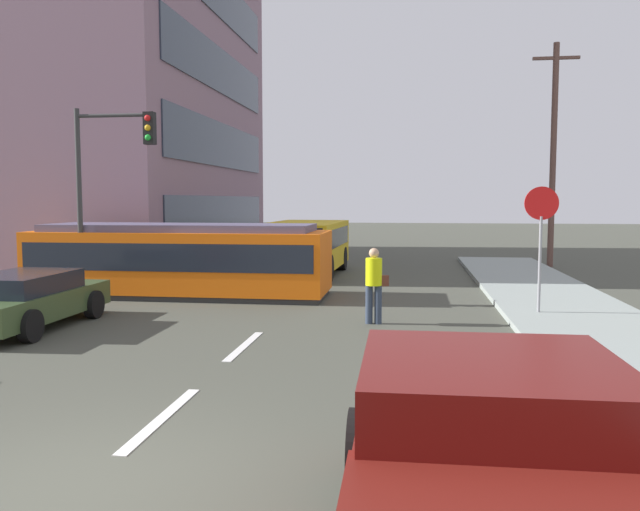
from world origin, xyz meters
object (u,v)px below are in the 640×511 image
Objects in this scene: streetcar_tram at (180,259)px; city_bus at (305,245)px; stop_sign at (541,223)px; utility_pole_mid at (553,152)px; parked_sedan_mid at (25,299)px; pickup_truck_parked at (500,487)px; traffic_light_mast at (108,168)px; pedestrian_crossing at (374,281)px.

streetcar_tram is 6.07m from city_bus.
utility_pole_mid is at bearing 77.13° from stop_sign.
utility_pole_mid reaches higher than city_bus.
streetcar_tram is at bearing 72.31° from parked_sedan_mid.
streetcar_tram is 14.84m from pickup_truck_parked.
traffic_light_mast is (-10.92, 1.02, 1.35)m from stop_sign.
stop_sign is (3.72, 1.22, 1.25)m from pedestrian_crossing.
parked_sedan_mid is (-4.25, -10.41, -0.47)m from city_bus.
parked_sedan_mid is at bearing -133.19° from utility_pole_mid.
pedestrian_crossing is 0.39× the size of parked_sedan_mid.
parked_sedan_mid is 4.79m from traffic_light_mast.
pedestrian_crossing is 0.58× the size of stop_sign.
traffic_light_mast is at bearing 125.81° from pickup_truck_parked.
traffic_light_mast is (-8.58, 11.89, 2.75)m from pickup_truck_parked.
parked_sedan_mid is 0.48× the size of utility_pole_mid.
stop_sign reaches higher than parked_sedan_mid.
utility_pole_mid is at bearing 77.48° from pickup_truck_parked.
streetcar_tram is at bearing 166.94° from stop_sign.
streetcar_tram is at bearing -116.14° from city_bus.
streetcar_tram is 1.66× the size of pickup_truck_parked.
streetcar_tram is 3.14m from traffic_light_mast.
traffic_light_mast reaches higher than pickup_truck_parked.
stop_sign reaches higher than pedestrian_crossing.
city_bus is at bearing 103.34° from pickup_truck_parked.
stop_sign is 0.56× the size of traffic_light_mast.
pickup_truck_parked is at bearing -61.59° from streetcar_tram.
stop_sign is at bearing -13.06° from streetcar_tram.
pedestrian_crossing is 4.11m from stop_sign.
pickup_truck_parked is 1.75× the size of stop_sign.
pickup_truck_parked reaches higher than parked_sedan_mid.
streetcar_tram is at bearing 149.10° from pedestrian_crossing.
city_bus is 1.96× the size of stop_sign.
pedestrian_crossing is (5.68, -3.40, -0.11)m from streetcar_tram.
streetcar_tram is at bearing 37.43° from traffic_light_mast.
streetcar_tram is at bearing -141.53° from utility_pole_mid.
parked_sedan_mid is at bearing -167.85° from pedestrian_crossing.
utility_pole_mid is (5.03, 22.66, 3.84)m from pickup_truck_parked.
pedestrian_crossing is at bearing -161.89° from stop_sign.
traffic_light_mast is (-4.19, -6.61, 2.46)m from city_bus.
pickup_truck_parked is 0.56× the size of utility_pole_mid.
pickup_truck_parked is at bearing -81.84° from pedestrian_crossing.
stop_sign is at bearing -102.87° from utility_pole_mid.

